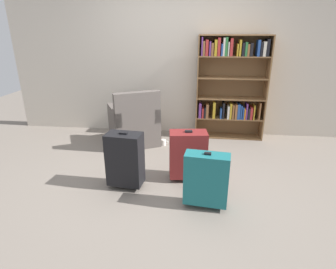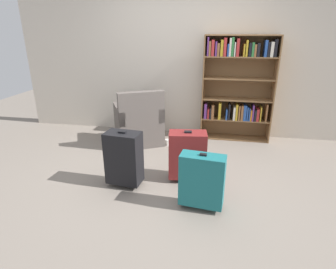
% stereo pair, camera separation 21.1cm
% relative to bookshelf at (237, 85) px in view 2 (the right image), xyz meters
% --- Properties ---
extents(ground_plane, '(10.24, 10.24, 0.00)m').
position_rel_bookshelf_xyz_m(ground_plane, '(-0.89, -1.56, -0.92)').
color(ground_plane, slate).
extents(back_wall, '(5.85, 0.10, 2.60)m').
position_rel_bookshelf_xyz_m(back_wall, '(-0.89, 0.20, 0.38)').
color(back_wall, beige).
rests_on(back_wall, ground).
extents(bookshelf, '(1.13, 0.30, 1.69)m').
position_rel_bookshelf_xyz_m(bookshelf, '(0.00, 0.00, 0.00)').
color(bookshelf, brown).
rests_on(bookshelf, ground).
extents(armchair, '(0.94, 0.94, 0.90)m').
position_rel_bookshelf_xyz_m(armchair, '(-1.53, -0.49, -0.60)').
color(armchair, '#59514C').
rests_on(armchair, ground).
extents(mug, '(0.12, 0.08, 0.10)m').
position_rel_bookshelf_xyz_m(mug, '(-1.05, -0.52, -0.87)').
color(mug, white).
rests_on(mug, ground).
extents(suitcase_black, '(0.42, 0.28, 0.69)m').
position_rel_bookshelf_xyz_m(suitcase_black, '(-1.34, -1.82, -0.56)').
color(suitcase_black, black).
rests_on(suitcase_black, ground).
extents(suitcase_dark_red, '(0.47, 0.30, 0.64)m').
position_rel_bookshelf_xyz_m(suitcase_dark_red, '(-0.63, -1.56, -0.59)').
color(suitcase_dark_red, maroon).
rests_on(suitcase_dark_red, ground).
extents(suitcase_teal, '(0.47, 0.24, 0.62)m').
position_rel_bookshelf_xyz_m(suitcase_teal, '(-0.42, -2.11, -0.60)').
color(suitcase_teal, '#19666B').
rests_on(suitcase_teal, ground).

